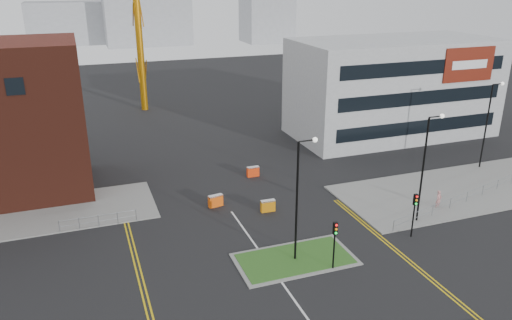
# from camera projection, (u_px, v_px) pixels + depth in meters

# --- Properties ---
(pavement_right) EXTENTS (24.00, 10.00, 0.12)m
(pavement_right) POSITION_uv_depth(u_px,v_px,m) (460.00, 189.00, 47.73)
(pavement_right) COLOR slate
(pavement_right) RESTS_ON ground
(island_kerb) EXTENTS (8.60, 4.60, 0.08)m
(island_kerb) POSITION_uv_depth(u_px,v_px,m) (295.00, 259.00, 36.06)
(island_kerb) COLOR slate
(island_kerb) RESTS_ON ground
(grass_island) EXTENTS (8.00, 4.00, 0.12)m
(grass_island) POSITION_uv_depth(u_px,v_px,m) (295.00, 259.00, 36.05)
(grass_island) COLOR #24511B
(grass_island) RESTS_ON ground
(office_block) EXTENTS (25.00, 12.20, 12.00)m
(office_block) POSITION_uv_depth(u_px,v_px,m) (392.00, 87.00, 62.77)
(office_block) COLOR #A2A4A7
(office_block) RESTS_ON ground
(streetlamp_island) EXTENTS (1.46, 0.36, 9.18)m
(streetlamp_island) POSITION_uv_depth(u_px,v_px,m) (300.00, 191.00, 34.25)
(streetlamp_island) COLOR black
(streetlamp_island) RESTS_ON ground
(streetlamp_right_near) EXTENTS (1.46, 0.36, 9.18)m
(streetlamp_right_near) POSITION_uv_depth(u_px,v_px,m) (426.00, 160.00, 39.85)
(streetlamp_right_near) COLOR black
(streetlamp_right_near) RESTS_ON ground
(streetlamp_right_far) EXTENTS (1.46, 0.36, 9.18)m
(streetlamp_right_far) POSITION_uv_depth(u_px,v_px,m) (489.00, 119.00, 51.37)
(streetlamp_right_far) COLOR black
(streetlamp_right_far) RESTS_ON ground
(traffic_light_island) EXTENTS (0.28, 0.33, 3.65)m
(traffic_light_island) POSITION_uv_depth(u_px,v_px,m) (335.00, 237.00, 34.04)
(traffic_light_island) COLOR black
(traffic_light_island) RESTS_ON ground
(traffic_light_right) EXTENTS (0.28, 0.33, 3.65)m
(traffic_light_right) POSITION_uv_depth(u_px,v_px,m) (415.00, 207.00, 38.36)
(traffic_light_right) COLOR black
(traffic_light_right) RESTS_ON ground
(railing_left) EXTENTS (6.05, 0.05, 1.10)m
(railing_left) POSITION_uv_depth(u_px,v_px,m) (98.00, 219.00, 40.46)
(railing_left) COLOR gray
(railing_left) RESTS_ON ground
(railing_right) EXTENTS (19.05, 5.05, 1.10)m
(railing_right) POSITION_uv_depth(u_px,v_px,m) (467.00, 195.00, 44.80)
(railing_right) COLOR gray
(railing_right) RESTS_ON ground
(centre_line) EXTENTS (0.15, 30.00, 0.01)m
(centre_line) POSITION_uv_depth(u_px,v_px,m) (305.00, 316.00, 30.15)
(centre_line) COLOR silver
(centre_line) RESTS_ON ground
(yellow_left_a) EXTENTS (0.12, 24.00, 0.01)m
(yellow_left_a) POSITION_uv_depth(u_px,v_px,m) (137.00, 274.00, 34.31)
(yellow_left_a) COLOR gold
(yellow_left_a) RESTS_ON ground
(yellow_left_b) EXTENTS (0.12, 24.00, 0.01)m
(yellow_left_b) POSITION_uv_depth(u_px,v_px,m) (141.00, 273.00, 34.41)
(yellow_left_b) COLOR gold
(yellow_left_b) RESTS_ON ground
(yellow_right_a) EXTENTS (0.12, 20.00, 0.01)m
(yellow_right_a) POSITION_uv_depth(u_px,v_px,m) (399.00, 255.00, 36.71)
(yellow_right_a) COLOR gold
(yellow_right_a) RESTS_ON ground
(yellow_right_b) EXTENTS (0.12, 20.00, 0.01)m
(yellow_right_b) POSITION_uv_depth(u_px,v_px,m) (403.00, 254.00, 36.81)
(yellow_right_b) COLOR gold
(yellow_right_b) RESTS_ON ground
(skyline_b) EXTENTS (24.00, 12.00, 16.00)m
(skyline_b) POSITION_uv_depth(u_px,v_px,m) (147.00, 16.00, 143.27)
(skyline_b) COLOR gray
(skyline_b) RESTS_ON ground
(skyline_d) EXTENTS (30.00, 12.00, 12.00)m
(skyline_d) POSITION_uv_depth(u_px,v_px,m) (81.00, 23.00, 147.01)
(skyline_d) COLOR gray
(skyline_d) RESTS_ON ground
(pedestrian) EXTENTS (0.71, 0.57, 1.69)m
(pedestrian) POSITION_uv_depth(u_px,v_px,m) (439.00, 199.00, 43.73)
(pedestrian) COLOR tan
(pedestrian) RESTS_ON ground
(barrier_left) EXTENTS (1.35, 0.64, 1.09)m
(barrier_left) POSITION_uv_depth(u_px,v_px,m) (216.00, 200.00, 44.16)
(barrier_left) COLOR #FC5B0E
(barrier_left) RESTS_ON ground
(barrier_mid) EXTENTS (1.27, 0.46, 1.06)m
(barrier_mid) POSITION_uv_depth(u_px,v_px,m) (268.00, 205.00, 43.24)
(barrier_mid) COLOR orange
(barrier_mid) RESTS_ON ground
(barrier_right) EXTENTS (1.25, 0.42, 1.05)m
(barrier_right) POSITION_uv_depth(u_px,v_px,m) (253.00, 171.00, 50.75)
(barrier_right) COLOR #F83B0D
(barrier_right) RESTS_ON ground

